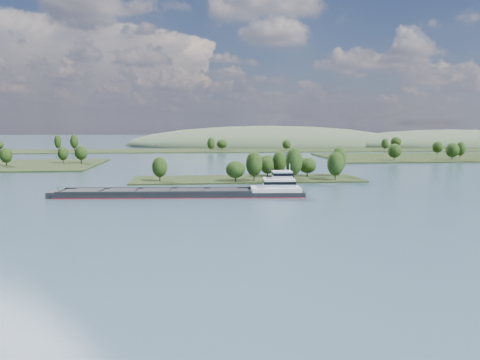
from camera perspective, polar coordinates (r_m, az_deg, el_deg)
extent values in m
plane|color=#324657|center=(147.61, 3.42, -2.74)|extent=(1800.00, 1800.00, 0.00)
cube|color=black|center=(206.49, 0.85, 0.04)|extent=(100.00, 30.00, 1.20)
cylinder|color=black|center=(199.70, 6.57, 0.60)|extent=(0.50, 0.50, 4.63)
ellipsoid|color=black|center=(199.14, 6.60, 2.29)|extent=(7.27, 7.27, 11.91)
cylinder|color=black|center=(217.72, 3.37, 0.96)|extent=(0.50, 0.50, 3.16)
ellipsoid|color=black|center=(217.34, 3.38, 2.02)|extent=(7.15, 7.15, 8.12)
cylinder|color=black|center=(197.68, 1.73, 0.50)|extent=(0.50, 0.50, 4.11)
ellipsoid|color=black|center=(197.17, 1.73, 2.02)|extent=(7.11, 7.11, 10.58)
cylinder|color=black|center=(212.02, 3.36, 0.77)|extent=(0.50, 0.50, 2.90)
ellipsoid|color=black|center=(211.65, 3.37, 1.76)|extent=(6.75, 6.75, 7.45)
cylinder|color=black|center=(195.69, -0.56, 0.25)|extent=(0.50, 0.50, 2.84)
ellipsoid|color=black|center=(195.30, -0.57, 1.31)|extent=(8.23, 8.23, 7.30)
cylinder|color=black|center=(199.44, -9.74, 0.35)|extent=(0.50, 0.50, 3.36)
ellipsoid|color=black|center=(199.00, -9.77, 1.58)|extent=(6.43, 6.43, 8.63)
cylinder|color=black|center=(212.66, 4.80, 0.91)|extent=(0.50, 0.50, 3.87)
ellipsoid|color=black|center=(212.20, 4.82, 2.23)|extent=(6.33, 6.33, 9.96)
cylinder|color=black|center=(219.64, 11.92, 1.04)|extent=(0.50, 0.50, 4.42)
ellipsoid|color=black|center=(219.15, 11.96, 2.51)|extent=(6.54, 6.54, 11.37)
cylinder|color=black|center=(202.81, 11.52, 0.52)|extent=(0.50, 0.50, 4.04)
ellipsoid|color=black|center=(202.31, 11.56, 1.97)|extent=(7.07, 7.07, 10.40)
cylinder|color=black|center=(216.59, 8.20, 0.83)|extent=(0.50, 0.50, 2.84)
ellipsoid|color=black|center=(216.24, 8.21, 1.78)|extent=(8.15, 8.15, 7.30)
cylinder|color=black|center=(301.01, -18.78, 2.33)|extent=(0.50, 0.50, 3.48)
ellipsoid|color=black|center=(300.72, -18.82, 3.17)|extent=(7.44, 7.44, 8.95)
cylinder|color=black|center=(304.28, -20.74, 2.27)|extent=(0.50, 0.50, 3.20)
ellipsoid|color=black|center=(304.01, -20.77, 3.03)|extent=(6.10, 6.10, 8.23)
cylinder|color=black|center=(296.36, -26.59, 1.88)|extent=(0.50, 0.50, 3.36)
ellipsoid|color=black|center=(296.07, -26.63, 2.71)|extent=(6.72, 6.72, 8.63)
cylinder|color=black|center=(318.65, 18.28, 2.59)|extent=(0.50, 0.50, 3.56)
ellipsoid|color=black|center=(318.37, 18.31, 3.40)|extent=(8.57, 8.57, 9.17)
cylinder|color=black|center=(337.09, 24.43, 2.55)|extent=(0.50, 0.50, 3.72)
ellipsoid|color=black|center=(336.81, 24.47, 3.35)|extent=(8.74, 8.74, 9.58)
cylinder|color=black|center=(354.35, 25.25, 2.70)|extent=(0.50, 0.50, 3.77)
ellipsoid|color=black|center=(354.08, 25.29, 3.47)|extent=(6.61, 6.61, 9.69)
cylinder|color=black|center=(387.45, 22.90, 3.09)|extent=(0.50, 0.50, 3.37)
ellipsoid|color=black|center=(387.23, 22.93, 3.72)|extent=(7.85, 7.85, 8.66)
cube|color=black|center=(425.07, -2.43, 3.59)|extent=(900.00, 60.00, 1.20)
cylinder|color=black|center=(439.69, -21.29, 3.61)|extent=(0.50, 0.50, 4.67)
ellipsoid|color=black|center=(439.44, -21.33, 4.39)|extent=(5.85, 5.85, 12.00)
cylinder|color=black|center=(437.92, 17.23, 3.69)|extent=(0.50, 0.50, 3.53)
ellipsoid|color=black|center=(437.71, 17.25, 4.28)|extent=(6.45, 6.45, 9.09)
cylinder|color=black|center=(428.02, -2.22, 3.90)|extent=(0.50, 0.50, 3.12)
ellipsoid|color=black|center=(427.83, -2.22, 4.43)|extent=(9.68, 9.68, 8.03)
cylinder|color=black|center=(478.83, 18.44, 3.90)|extent=(0.50, 0.50, 3.66)
ellipsoid|color=black|center=(478.64, 18.46, 4.46)|extent=(9.99, 9.99, 9.41)
cylinder|color=black|center=(464.64, -27.26, 3.36)|extent=(0.50, 0.50, 2.86)
cylinder|color=black|center=(434.12, -19.52, 3.66)|extent=(0.50, 0.50, 4.75)
ellipsoid|color=black|center=(433.86, -19.55, 4.45)|extent=(6.92, 6.92, 12.22)
cylinder|color=black|center=(420.55, 5.68, 3.82)|extent=(0.50, 0.50, 3.14)
ellipsoid|color=black|center=(420.35, 5.68, 4.36)|extent=(7.66, 7.66, 8.06)
cylinder|color=black|center=(404.85, -3.55, 3.78)|extent=(0.50, 0.50, 3.97)
ellipsoid|color=black|center=(404.61, -3.55, 4.49)|extent=(6.60, 6.60, 10.21)
ellipsoid|color=#415238|center=(569.47, 24.33, 3.83)|extent=(260.00, 140.00, 36.00)
ellipsoid|color=#415238|center=(530.80, 3.48, 4.25)|extent=(320.00, 160.00, 44.00)
cube|color=black|center=(161.24, -7.21, -1.77)|extent=(84.53, 15.98, 2.31)
cube|color=maroon|center=(161.31, -7.21, -1.94)|extent=(84.75, 16.20, 0.26)
cube|color=black|center=(167.08, -9.92, -1.01)|extent=(65.01, 4.68, 0.84)
cube|color=black|center=(157.01, -10.45, -1.53)|extent=(65.01, 4.68, 0.84)
cube|color=black|center=(162.06, -10.18, -1.32)|extent=(63.50, 13.56, 0.32)
cube|color=black|center=(166.99, -18.05, -1.20)|extent=(10.00, 9.21, 0.37)
cube|color=black|center=(164.12, -14.18, -1.20)|extent=(10.00, 9.21, 0.37)
cube|color=black|center=(162.02, -10.18, -1.21)|extent=(10.00, 9.21, 0.37)
cube|color=black|center=(160.73, -6.10, -1.20)|extent=(10.00, 9.21, 0.37)
cube|color=black|center=(160.26, -1.98, -1.19)|extent=(10.00, 9.21, 0.37)
cube|color=black|center=(170.58, -21.59, -1.59)|extent=(3.76, 9.64, 2.10)
cylinder|color=black|center=(170.03, -21.28, -1.10)|extent=(0.27, 0.27, 2.31)
cube|color=silver|center=(161.15, 4.38, -1.10)|extent=(17.43, 11.16, 1.26)
cube|color=silver|center=(160.98, 4.76, -0.36)|extent=(11.03, 9.07, 3.15)
cube|color=black|center=(160.93, 4.76, -0.21)|extent=(11.25, 9.29, 0.95)
cube|color=silver|center=(160.78, 5.14, 0.61)|extent=(6.70, 6.70, 2.31)
cube|color=black|center=(160.74, 5.14, 0.76)|extent=(6.92, 6.92, 0.84)
cube|color=silver|center=(160.65, 5.15, 1.05)|extent=(7.15, 7.15, 0.21)
cylinder|color=silver|center=(160.86, 6.08, 1.50)|extent=(0.22, 0.22, 2.73)
cylinder|color=black|center=(163.30, 3.55, 1.24)|extent=(0.56, 0.56, 1.26)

